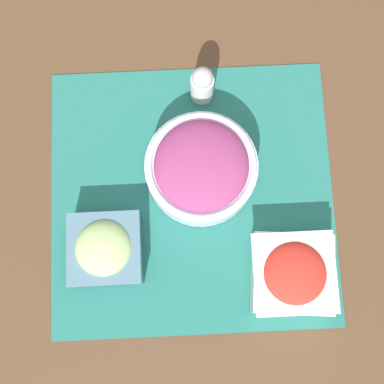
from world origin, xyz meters
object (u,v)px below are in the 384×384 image
Objects in this scene: cucumber_bowl at (105,249)px; onion_bowl at (201,168)px; pepper_shaker at (202,84)px; tomato_bowl at (293,274)px.

onion_bowl is at bearing 127.62° from cucumber_bowl.
tomato_bowl is at bearing 21.89° from pepper_shaker.
onion_bowl is (-0.12, 0.16, 0.01)m from cucumber_bowl.
cucumber_bowl is 0.84× the size of tomato_bowl.
pepper_shaker reaches higher than onion_bowl.
cucumber_bowl is 0.20m from onion_bowl.
onion_bowl is 0.14m from pepper_shaker.
tomato_bowl is at bearing 79.92° from cucumber_bowl.
tomato_bowl is 1.50× the size of pepper_shaker.
cucumber_bowl is 1.27× the size of pepper_shaker.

